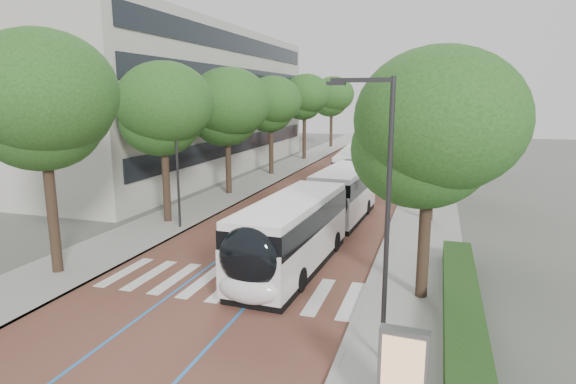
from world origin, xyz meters
The scene contains 21 objects.
ground centered at (0.00, 0.00, 0.00)m, with size 160.00×160.00×0.00m, color #51544C.
road centered at (0.00, 40.00, 0.01)m, with size 11.00×140.00×0.02m, color brown.
sidewalk_left centered at (-7.50, 40.00, 0.06)m, with size 4.00×140.00×0.12m, color #9A9792.
sidewalk_right centered at (7.50, 40.00, 0.06)m, with size 4.00×140.00×0.12m, color #9A9792.
kerb_left centered at (-5.60, 40.00, 0.06)m, with size 0.20×140.00×0.14m, color gray.
kerb_right centered at (5.60, 40.00, 0.06)m, with size 0.20×140.00×0.14m, color gray.
zebra_crossing centered at (0.20, 1.00, 0.03)m, with size 10.55×3.60×0.01m.
lane_line_left centered at (-1.60, 40.00, 0.02)m, with size 0.12×126.00×0.01m, color blue.
lane_line_right centered at (1.60, 40.00, 0.02)m, with size 0.12×126.00×0.01m, color blue.
office_building centered at (-19.47, 28.00, 7.00)m, with size 18.11×40.00×14.00m.
hedge centered at (9.10, 0.00, 0.52)m, with size 1.20×14.00×0.80m, color #1C3D15.
streetlight_near centered at (6.62, -3.00, 4.82)m, with size 1.82×0.20×8.00m.
streetlight_far centered at (6.62, 22.00, 4.82)m, with size 1.82×0.20×8.00m.
lamp_post_left centered at (-6.10, 8.00, 4.12)m, with size 0.14×0.14×8.00m, color #29292B.
trees_left centered at (-7.50, 25.08, 6.85)m, with size 6.19×61.01×9.81m.
trees_right centered at (7.70, 19.98, 6.30)m, with size 6.01×47.62×9.08m.
lead_bus centered at (2.28, 7.43, 1.63)m, with size 3.46×18.50×3.20m.
bus_queued_0 centered at (1.56, 23.36, 1.62)m, with size 3.35×12.54×3.20m.
bus_queued_1 centered at (1.73, 37.23, 1.62)m, with size 2.71×12.43×3.20m.
bus_queued_2 centered at (1.73, 49.49, 1.62)m, with size 3.18×12.51×3.20m.
ad_panel centered at (7.54, -5.63, 1.35)m, with size 1.14×0.46×2.34m.
Camera 1 is at (8.01, -15.94, 7.62)m, focal length 30.00 mm.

